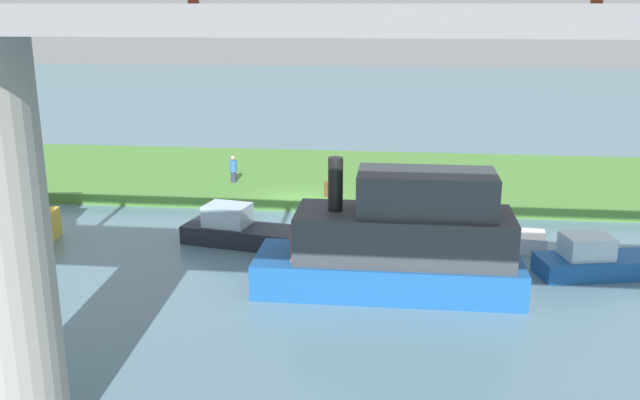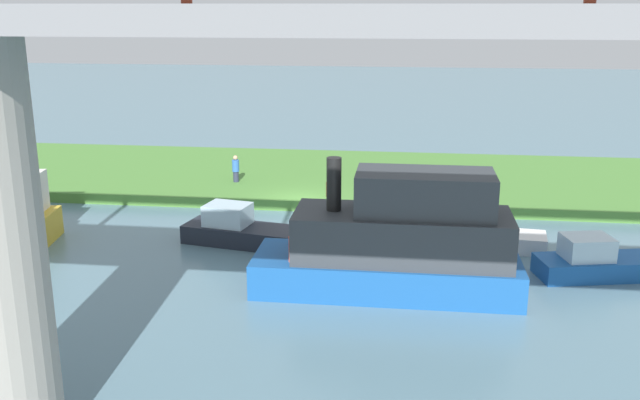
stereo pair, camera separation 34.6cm
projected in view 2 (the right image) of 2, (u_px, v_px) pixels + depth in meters
ground_plane at (302, 212)px, 32.93m from camera, size 160.00×160.00×0.00m
grassy_bank at (318, 176)px, 38.59m from camera, size 80.00×12.00×0.50m
person_on_bank at (236, 168)px, 36.24m from camera, size 0.49×0.49×1.39m
mooring_post at (328, 189)px, 33.56m from camera, size 0.20×0.20×0.71m
skiff_small at (487, 235)px, 27.98m from camera, size 4.38×1.99×1.41m
motorboat_red at (239, 230)px, 28.44m from camera, size 5.02×2.61×1.59m
motorboat_white at (396, 243)px, 23.40m from camera, size 8.91×2.98×4.55m
houseboat_blue at (598, 262)px, 24.95m from camera, size 4.78×2.56×1.51m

